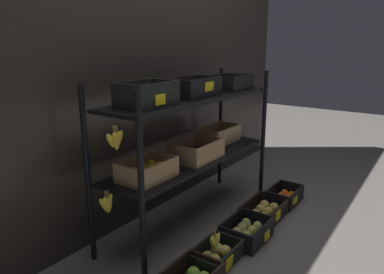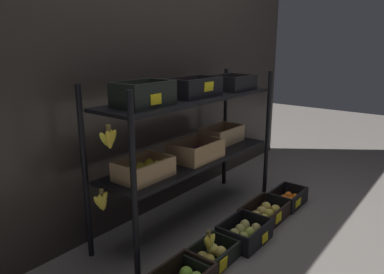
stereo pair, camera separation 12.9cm
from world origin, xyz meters
TOP-DOWN VIEW (x-y plane):
  - ground_plane at (0.00, 0.00)m, footprint 10.00×10.00m
  - storefront_wall at (0.00, 0.40)m, footprint 3.82×0.12m
  - display_rack at (-0.01, -0.00)m, footprint 1.54×0.43m
  - crate_ground_apple_gold at (-0.33, -0.40)m, footprint 0.32×0.21m
  - crate_ground_pear at (-0.01, -0.43)m, footprint 0.32×0.25m
  - crate_ground_right_apple_gold at (0.34, -0.40)m, footprint 0.38×0.25m
  - crate_ground_tangerine at (0.66, -0.43)m, footprint 0.31×0.21m
  - banana_bunch_loose at (-0.36, -0.41)m, footprint 0.11×0.04m

SIDE VIEW (x-z plane):
  - ground_plane at x=0.00m, z-range 0.00..0.00m
  - crate_ground_apple_gold at x=-0.33m, z-range -0.01..0.09m
  - crate_ground_right_apple_gold at x=0.34m, z-range -0.01..0.10m
  - crate_ground_tangerine at x=0.66m, z-range -0.01..0.11m
  - crate_ground_pear at x=-0.01m, z-range -0.01..0.12m
  - banana_bunch_loose at x=-0.36m, z-range 0.09..0.21m
  - display_rack at x=-0.01m, z-range 0.17..1.19m
  - storefront_wall at x=0.00m, z-range 0.00..1.94m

